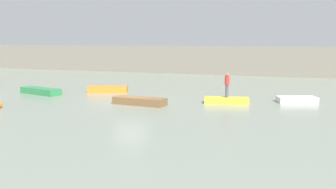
{
  "coord_description": "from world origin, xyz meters",
  "views": [
    {
      "loc": [
        11.71,
        -24.07,
        4.37
      ],
      "look_at": [
        2.33,
        1.27,
        0.53
      ],
      "focal_mm": 41.41,
      "sensor_mm": 36.0,
      "label": 1
    }
  ],
  "objects_px": {
    "rowboat_green": "(41,91)",
    "rowboat_white": "(297,100)",
    "rowboat_brown": "(139,101)",
    "rowboat_orange": "(108,89)",
    "rowboat_yellow": "(227,100)",
    "person_red_shirt": "(227,84)"
  },
  "relations": [
    {
      "from": "rowboat_green",
      "to": "rowboat_yellow",
      "type": "relative_size",
      "value": 1.3
    },
    {
      "from": "rowboat_orange",
      "to": "rowboat_yellow",
      "type": "bearing_deg",
      "value": -31.54
    },
    {
      "from": "rowboat_orange",
      "to": "rowboat_brown",
      "type": "height_order",
      "value": "rowboat_orange"
    },
    {
      "from": "rowboat_brown",
      "to": "person_red_shirt",
      "type": "distance_m",
      "value": 6.1
    },
    {
      "from": "rowboat_green",
      "to": "rowboat_white",
      "type": "bearing_deg",
      "value": 23.37
    },
    {
      "from": "rowboat_green",
      "to": "rowboat_brown",
      "type": "bearing_deg",
      "value": 4.07
    },
    {
      "from": "rowboat_yellow",
      "to": "rowboat_white",
      "type": "distance_m",
      "value": 5.03
    },
    {
      "from": "rowboat_yellow",
      "to": "rowboat_white",
      "type": "xyz_separation_m",
      "value": [
        4.51,
        2.22,
        -0.01
      ]
    },
    {
      "from": "rowboat_white",
      "to": "rowboat_yellow",
      "type": "bearing_deg",
      "value": -175.02
    },
    {
      "from": "rowboat_orange",
      "to": "rowboat_white",
      "type": "height_order",
      "value": "rowboat_orange"
    },
    {
      "from": "rowboat_yellow",
      "to": "rowboat_orange",
      "type": "bearing_deg",
      "value": 156.97
    },
    {
      "from": "rowboat_yellow",
      "to": "person_red_shirt",
      "type": "relative_size",
      "value": 1.78
    },
    {
      "from": "rowboat_orange",
      "to": "rowboat_brown",
      "type": "bearing_deg",
      "value": -62.76
    },
    {
      "from": "rowboat_green",
      "to": "rowboat_brown",
      "type": "distance_m",
      "value": 9.82
    },
    {
      "from": "rowboat_green",
      "to": "rowboat_yellow",
      "type": "distance_m",
      "value": 15.11
    },
    {
      "from": "rowboat_orange",
      "to": "rowboat_brown",
      "type": "distance_m",
      "value": 6.8
    },
    {
      "from": "rowboat_green",
      "to": "rowboat_brown",
      "type": "relative_size",
      "value": 1.06
    },
    {
      "from": "rowboat_white",
      "to": "rowboat_green",
      "type": "bearing_deg",
      "value": 166.89
    },
    {
      "from": "rowboat_brown",
      "to": "rowboat_orange",
      "type": "bearing_deg",
      "value": 143.4
    },
    {
      "from": "rowboat_brown",
      "to": "rowboat_yellow",
      "type": "height_order",
      "value": "rowboat_brown"
    },
    {
      "from": "rowboat_orange",
      "to": "rowboat_brown",
      "type": "xyz_separation_m",
      "value": [
        4.99,
        -4.62,
        -0.02
      ]
    },
    {
      "from": "rowboat_green",
      "to": "rowboat_orange",
      "type": "bearing_deg",
      "value": 45.5
    }
  ]
}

